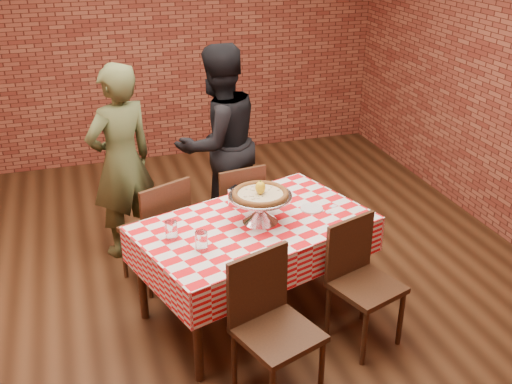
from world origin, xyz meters
TOP-DOWN VIEW (x-y plane):
  - ground at (0.00, 0.00)m, footprint 6.00×6.00m
  - back_wall at (0.00, 3.00)m, footprint 5.50×0.00m
  - table at (0.22, -0.32)m, footprint 1.82×1.40m
  - tablecloth at (0.22, -0.32)m, footprint 1.86×1.45m
  - pizza_stand at (0.27, -0.32)m, footprint 0.51×0.51m
  - pizza at (0.27, -0.32)m, footprint 0.44×0.44m
  - lemon at (0.27, -0.32)m, footprint 0.08×0.08m
  - water_glass_left at (-0.22, -0.58)m, footprint 0.10×0.10m
  - water_glass_right at (-0.38, -0.38)m, footprint 0.10×0.10m
  - side_plate at (0.69, -0.26)m, footprint 0.21×0.21m
  - sweetener_packet_a at (0.79, -0.35)m, footprint 0.06×0.04m
  - sweetener_packet_b at (0.86, -0.27)m, footprint 0.06×0.05m
  - condiment_caddy at (0.18, -0.02)m, footprint 0.13×0.13m
  - chair_near_left at (0.10, -1.18)m, footprint 0.57×0.57m
  - chair_near_right at (0.84, -0.89)m, footprint 0.52×0.52m
  - chair_far_left at (-0.41, 0.33)m, footprint 0.58×0.58m
  - chair_far_right at (0.30, 0.51)m, footprint 0.46×0.46m
  - diner_olive at (-0.57, 0.87)m, footprint 0.73×0.64m
  - diner_black at (0.30, 0.97)m, footprint 1.04×0.93m

SIDE VIEW (x-z plane):
  - ground at x=0.00m, z-range 0.00..0.00m
  - table at x=0.22m, z-range 0.00..0.75m
  - chair_far_right at x=0.30m, z-range 0.00..0.89m
  - chair_near_right at x=0.84m, z-range 0.00..0.89m
  - chair_far_left at x=-0.41m, z-range 0.00..0.92m
  - chair_near_left at x=0.10m, z-range 0.00..0.93m
  - tablecloth at x=0.22m, z-range 0.48..0.76m
  - sweetener_packet_a at x=0.79m, z-range 0.76..0.76m
  - sweetener_packet_b at x=0.86m, z-range 0.76..0.76m
  - side_plate at x=0.69m, z-range 0.76..0.77m
  - water_glass_left at x=-0.22m, z-range 0.76..0.89m
  - water_glass_right at x=-0.38m, z-range 0.76..0.89m
  - condiment_caddy at x=0.18m, z-range 0.76..0.90m
  - diner_olive at x=-0.57m, z-range 0.00..1.69m
  - pizza_stand at x=0.27m, z-range 0.76..0.96m
  - diner_black at x=0.30m, z-range 0.00..1.76m
  - pizza at x=0.27m, z-range 0.95..0.98m
  - lemon at x=0.27m, z-range 0.97..1.07m
  - back_wall at x=0.00m, z-range -1.30..4.20m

